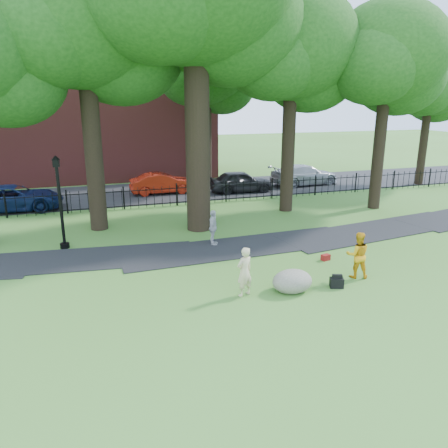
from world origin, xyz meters
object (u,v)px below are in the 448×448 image
object	(u,v)px
woman	(244,272)
boulder	(292,280)
lamppost	(60,204)
red_sedan	(162,183)
man	(358,255)

from	to	relation	value
woman	boulder	world-z (taller)	woman
lamppost	red_sedan	distance (m)	11.13
lamppost	boulder	bearing A→B (deg)	-35.07
woman	man	xyz separation A→B (m)	(4.22, 0.18, 0.02)
woman	red_sedan	distance (m)	15.99
man	boulder	bearing A→B (deg)	28.18
boulder	lamppost	xyz separation A→B (m)	(-7.09, 6.72, 1.49)
lamppost	red_sedan	xyz separation A→B (m)	(5.79, 9.43, -1.20)
woman	red_sedan	size ratio (longest dim) A/B	0.39
man	red_sedan	distance (m)	16.28
woman	boulder	distance (m)	1.65
woman	boulder	xyz separation A→B (m)	(1.59, -0.16, -0.41)
boulder	man	bearing A→B (deg)	7.42
man	red_sedan	size ratio (longest dim) A/B	0.40
boulder	red_sedan	size ratio (longest dim) A/B	0.32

